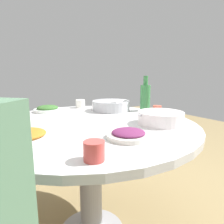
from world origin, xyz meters
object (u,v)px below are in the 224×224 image
Objects in this scene: rice_bowl at (111,105)px; tea_cup_near at (80,104)px; dish_stirfry at (25,136)px; dish_greens at (48,109)px; green_bottle at (145,97)px; soup_bowl at (160,118)px; dish_eggplant at (128,134)px; tea_cup_far at (157,110)px; tea_cup_side at (94,151)px; round_dining_table at (90,145)px.

rice_bowl is 0.30m from tea_cup_near.
rice_bowl is at bearing 119.36° from dish_stirfry.
dish_stirfry is 0.68m from dish_greens.
green_bottle is 0.56m from tea_cup_near.
soup_bowl is at bearing -30.27° from green_bottle.
dish_eggplant is (0.23, 0.40, -0.00)m from dish_stirfry.
tea_cup_side reaches higher than tea_cup_far.
dish_eggplant is 0.90m from tea_cup_near.
green_bottle is (0.16, 0.22, 0.07)m from rice_bowl.
green_bottle reaches higher than dish_greens.
dish_greens is 0.76m from green_bottle.
green_bottle is 3.79× the size of tea_cup_side.
soup_bowl is at bearing 108.32° from dish_eggplant.
soup_bowl reaches higher than tea_cup_side.
dish_stirfry is at bearing -40.48° from tea_cup_near.
tea_cup_near is at bearing 158.31° from tea_cup_side.
tea_cup_side is at bearing -6.60° from dish_greens.
round_dining_table is 4.44× the size of soup_bowl.
dish_eggplant reaches higher than round_dining_table.
dish_stirfry is 0.96m from green_bottle.
dish_eggplant is 0.74× the size of green_bottle.
green_bottle is 4.37× the size of tea_cup_far.
round_dining_table is 0.57m from tea_cup_side.
dish_stirfry is (0.40, -0.71, -0.02)m from rice_bowl.
dish_greens is 2.60× the size of tea_cup_near.
dish_stirfry reaches higher than dish_eggplant.
tea_cup_near is (-0.25, -0.15, -0.01)m from rice_bowl.
dish_stirfry is at bearing -75.38° from green_bottle.
rice_bowl is 1.46× the size of dish_greens.
round_dining_table is at bearing 109.61° from dish_stirfry.
soup_bowl is 3.97× the size of tea_cup_side.
tea_cup_side is (0.59, -0.77, -0.08)m from green_bottle.
tea_cup_near reaches higher than round_dining_table.
dish_stirfry is at bearing -99.87° from soup_bowl.
dish_eggplant is (0.37, 0.01, 0.16)m from round_dining_table.
soup_bowl is at bearing 30.61° from dish_greens.
tea_cup_side reaches higher than dish_eggplant.
soup_bowl reaches higher than dish_greens.
dish_greens is at bearing -120.23° from green_bottle.
soup_bowl is 0.43m from green_bottle.
dish_greens is at bearing -117.16° from rice_bowl.
dish_greens is 1.01× the size of dish_eggplant.
rice_bowl is 0.70m from dish_eggplant.
dish_stirfry is (0.14, -0.38, 0.16)m from round_dining_table.
rice_bowl is 1.27× the size of dish_stirfry.
soup_bowl is 1.42× the size of dish_eggplant.
green_bottle is 3.49× the size of tea_cup_near.
dish_greens is 3.26× the size of tea_cup_far.
tea_cup_far is (-0.22, 0.20, -0.00)m from soup_bowl.
tea_cup_side is (0.98, -0.11, 0.01)m from dish_greens.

